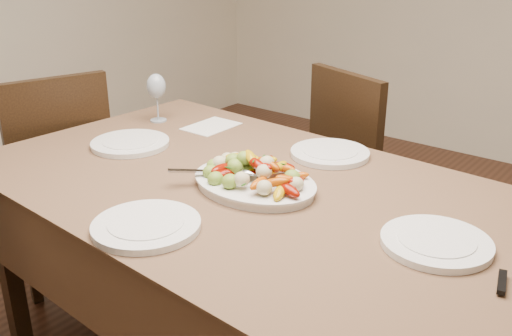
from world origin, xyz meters
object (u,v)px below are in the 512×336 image
Objects in this scene: serving_platter at (254,185)px; plate_far at (330,153)px; plate_left at (130,144)px; dining_table at (256,295)px; plate_right at (436,243)px; chair_far at (374,173)px; plate_near at (146,226)px; wine_glass at (157,96)px; chair_left at (53,176)px.

plate_far is at bearing 85.16° from serving_platter.
serving_platter is 1.40× the size of plate_left.
dining_table is 0.68m from plate_right.
chair_far is 3.56× the size of plate_far.
serving_platter is at bearing -94.84° from plate_far.
dining_table is 0.54m from plate_near.
wine_glass is at bearing 167.99° from plate_right.
plate_right and plate_near have the same top height.
serving_platter is (0.08, -0.96, 0.30)m from chair_far.
chair_left is (-1.17, 0.03, 0.10)m from dining_table.
serving_platter reaches higher than plate_right.
dining_table is 0.39m from serving_platter.
chair_left is 1.28m from plate_far.
chair_far and chair_left have the same top height.
plate_near is (0.03, -1.33, 0.29)m from chair_far.
wine_glass reaches higher than chair_far.
plate_left is at bearing 179.58° from dining_table.
chair_far reaches higher than dining_table.
chair_far reaches higher than plate_right.
dining_table is 1.17m from chair_left.
plate_near is (-0.09, -0.74, 0.00)m from plate_far.
chair_far is at bearing 91.20° from plate_near.
serving_platter is 0.78m from wine_glass.
chair_left is 0.64m from wine_glass.
plate_near is at bearing -148.30° from plate_right.
serving_platter is at bearing -179.27° from plate_right.
plate_near is 1.35× the size of wine_glass.
plate_left is at bearing -61.46° from wine_glass.
plate_left is 1.03× the size of plate_far.
plate_near is at bearing 110.94° from chair_far.
wine_glass reaches higher than chair_left.
plate_left is at bearing 103.24° from chair_left.
chair_far reaches higher than plate_near.
serving_platter is at bearing 103.96° from chair_left.
plate_far is at bearing 83.33° from plate_near.
chair_far is at bearing 123.90° from plate_right.
serving_platter is 0.37m from plate_far.
dining_table is 1.94× the size of chair_left.
plate_left is 1.04× the size of plate_right.
plate_right is 0.99× the size of plate_far.
plate_right is (0.56, -0.00, 0.39)m from dining_table.
chair_left is 3.45× the size of plate_left.
chair_left reaches higher than serving_platter.
plate_right is 0.95× the size of plate_near.
plate_right is at bearing 0.73° from serving_platter.
chair_left is 2.47× the size of serving_platter.
plate_left is at bearing 143.74° from plate_near.
plate_right is (1.13, -0.01, 0.00)m from plate_left.
plate_right is 0.72m from plate_near.
plate_right and plate_far have the same top height.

